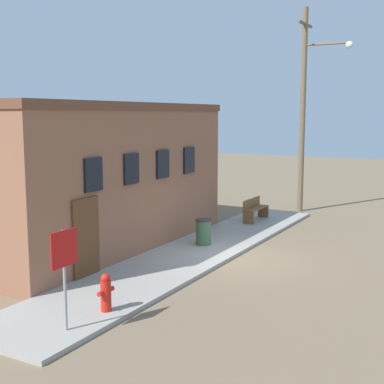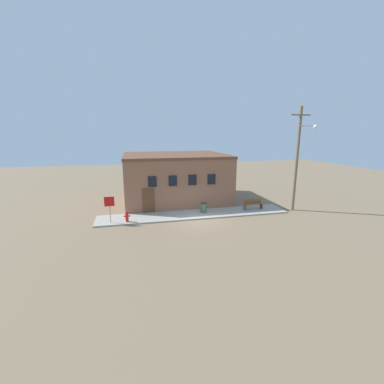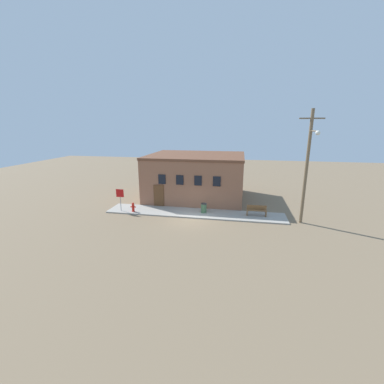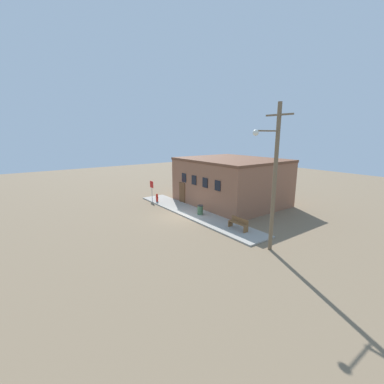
# 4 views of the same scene
# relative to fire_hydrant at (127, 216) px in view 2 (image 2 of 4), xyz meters

# --- Properties ---
(ground_plane) EXTENTS (80.00, 80.00, 0.00)m
(ground_plane) POSITION_rel_fire_hydrant_xyz_m (5.52, -0.51, -0.53)
(ground_plane) COLOR #7A664C
(sidewalk) EXTENTS (15.95, 2.58, 0.11)m
(sidewalk) POSITION_rel_fire_hydrant_xyz_m (5.52, 0.78, -0.48)
(sidewalk) COLOR #9E998E
(sidewalk) RESTS_ON ground
(brick_building) EXTENTS (9.98, 8.35, 4.71)m
(brick_building) POSITION_rel_fire_hydrant_xyz_m (4.76, 6.18, 1.83)
(brick_building) COLOR #8E5B42
(brick_building) RESTS_ON ground
(fire_hydrant) EXTENTS (0.49, 0.23, 0.85)m
(fire_hydrant) POSITION_rel_fire_hydrant_xyz_m (0.00, 0.00, 0.00)
(fire_hydrant) COLOR red
(fire_hydrant) RESTS_ON sidewalk
(stop_sign) EXTENTS (0.73, 0.06, 2.03)m
(stop_sign) POSITION_rel_fire_hydrant_xyz_m (-1.21, 0.04, 1.00)
(stop_sign) COLOR gray
(stop_sign) RESTS_ON sidewalk
(bench) EXTENTS (1.67, 0.44, 0.88)m
(bench) POSITION_rel_fire_hydrant_xyz_m (10.95, 1.01, 0.03)
(bench) COLOR brown
(bench) RESTS_ON sidewalk
(trash_bin) EXTENTS (0.52, 0.52, 0.85)m
(trash_bin) POSITION_rel_fire_hydrant_xyz_m (6.33, 0.93, 0.01)
(trash_bin) COLOR #426642
(trash_bin) RESTS_ON sidewalk
(utility_pole) EXTENTS (1.80, 2.21, 8.93)m
(utility_pole) POSITION_rel_fire_hydrant_xyz_m (14.43, 0.10, 4.26)
(utility_pole) COLOR brown
(utility_pole) RESTS_ON ground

